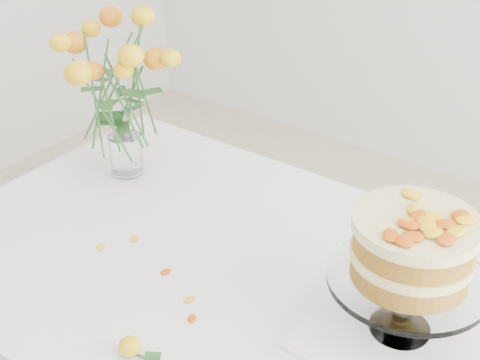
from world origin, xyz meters
name	(u,v)px	position (x,y,z in m)	size (l,w,h in m)	color
table	(238,298)	(0.00, 0.00, 0.67)	(1.43, 0.93, 0.76)	tan
napkin	(399,331)	(0.37, 0.02, 0.76)	(0.33, 0.33, 0.01)	white
cake_stand	(412,254)	(0.37, 0.02, 0.94)	(0.30, 0.30, 0.27)	white
rose_vase	(119,82)	(-0.49, 0.16, 1.02)	(0.37, 0.37, 0.45)	white
loose_rose_near	(130,346)	(-0.01, -0.32, 0.77)	(0.08, 0.04, 0.04)	yellow
stray_petal_a	(166,272)	(-0.12, -0.10, 0.76)	(0.03, 0.02, 0.00)	yellow
stray_petal_b	(189,300)	(-0.02, -0.14, 0.76)	(0.03, 0.02, 0.00)	yellow
stray_petal_c	(192,319)	(0.02, -0.18, 0.76)	(0.03, 0.02, 0.00)	yellow
stray_petal_d	(135,239)	(-0.26, -0.05, 0.76)	(0.03, 0.02, 0.00)	yellow
stray_petal_e	(100,247)	(-0.30, -0.12, 0.76)	(0.03, 0.02, 0.00)	yellow
stray_petal_f	(342,349)	(0.30, -0.08, 0.76)	(0.03, 0.02, 0.00)	yellow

